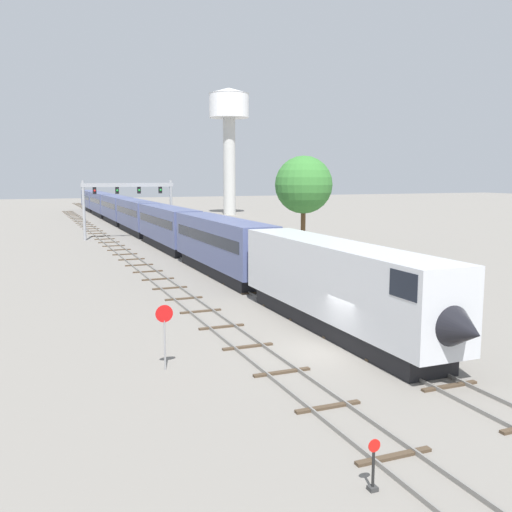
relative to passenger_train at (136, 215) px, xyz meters
The scene contains 9 objects.
ground_plane 61.06m from the passenger_train, 91.88° to the right, with size 400.00×400.00×0.00m, color gray.
track_main 2.72m from the passenger_train, 90.00° to the right, with size 2.60×200.00×0.16m.
track_near 21.83m from the passenger_train, 104.70° to the right, with size 2.60×160.00×0.16m.
passenger_train is the anchor object (origin of this frame).
signal_gantry 8.06m from the passenger_train, 107.57° to the right, with size 12.10×0.49×7.72m.
water_tower 45.11m from the passenger_train, 51.30° to the left, with size 8.51×8.51×26.52m.
switch_stand 72.64m from the passenger_train, 95.61° to the right, with size 0.36×0.24×1.46m.
stop_sign 61.49m from the passenger_train, 99.36° to the right, with size 0.76×0.08×2.88m.
trackside_tree_left 28.85m from the passenger_train, 58.08° to the right, with size 6.70×6.70×10.65m.
Camera 1 is at (-13.41, -23.43, 8.35)m, focal length 40.40 mm.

